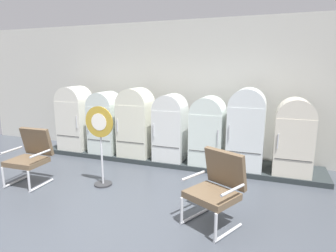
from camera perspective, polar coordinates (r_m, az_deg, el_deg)
The scene contains 13 objects.
ground at distance 4.05m, azimuth -14.67°, elevation -20.32°, with size 12.00×10.00×0.05m, color #41464E.
back_wall at distance 6.77m, azimuth 2.52°, elevation 7.41°, with size 11.76×0.12×3.15m.
display_plinth at distance 6.48m, azimuth 0.69°, elevation -6.67°, with size 6.35×0.95×0.10m, color #293032.
refrigerator_0 at distance 7.34m, azimuth -18.23°, elevation 1.90°, with size 0.70×0.63×1.55m.
refrigerator_1 at distance 6.86m, azimuth -12.54°, elevation 1.08°, with size 0.65×0.63×1.44m.
refrigerator_2 at distance 6.45m, azimuth -6.51°, elevation 1.11°, with size 0.72×0.62×1.55m.
refrigerator_3 at distance 6.14m, azimuth 0.46°, elevation 0.10°, with size 0.64×0.62×1.43m.
refrigerator_4 at distance 5.94m, azimuth 8.00°, elevation -0.55°, with size 0.67×0.67×1.41m.
refrigerator_5 at distance 5.82m, azimuth 15.50°, elevation -0.06°, with size 0.69×0.68×1.60m.
refrigerator_6 at distance 5.85m, azimuth 23.99°, elevation -1.54°, with size 0.68×0.69×1.44m.
armchair_left at distance 5.76m, azimuth -25.91°, elevation -5.12°, with size 0.70×0.67×1.00m.
armchair_right at distance 3.93m, azimuth 9.80°, elevation -11.71°, with size 0.85×0.86×1.00m.
sign_stand at distance 5.13m, azimuth -13.40°, elevation -3.61°, with size 0.55×0.32×1.45m.
Camera 1 is at (2.04, -2.78, 2.10)m, focal length 30.29 mm.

